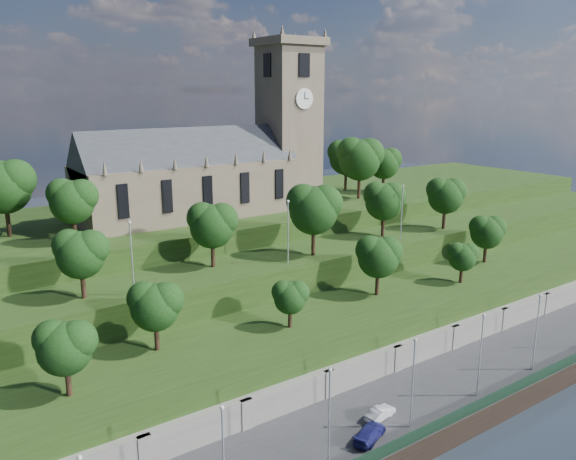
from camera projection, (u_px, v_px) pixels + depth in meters
ground at (443, 451)px, 53.23m from camera, size 320.00×320.00×0.00m
promenade at (398, 413)px, 57.78m from camera, size 160.00×12.00×2.00m
quay_wall at (444, 441)px, 52.92m from camera, size 160.00×0.50×2.20m
fence at (440, 424)px, 53.08m from camera, size 160.00×0.10×1.20m
retaining_wall at (360, 376)px, 62.19m from camera, size 160.00×2.10×5.00m
embankment_lower at (326, 344)px, 66.64m from camera, size 160.00×12.00×8.00m
embankment_upper at (275, 300)px, 74.94m from camera, size 160.00×10.00×12.00m
hilltop at (204, 253)px, 91.35m from camera, size 160.00×32.00×15.00m
church at (217, 163)px, 84.94m from camera, size 38.60×12.35×27.60m
trees_lower at (333, 271)px, 65.53m from camera, size 66.73×8.72×7.74m
trees_upper at (315, 210)px, 74.54m from camera, size 61.05×8.93×9.57m
trees_hilltop at (218, 171)px, 83.59m from camera, size 76.76×15.81×10.58m
lamp_posts_promenade at (413, 377)px, 52.37m from camera, size 60.36×0.36×9.21m
lamp_posts_upper at (288, 227)px, 69.96m from camera, size 40.36×0.36×8.14m
car_middle at (380, 413)px, 54.87m from camera, size 3.79×1.93×1.19m
car_right at (370, 433)px, 51.59m from camera, size 4.77×3.36×1.28m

